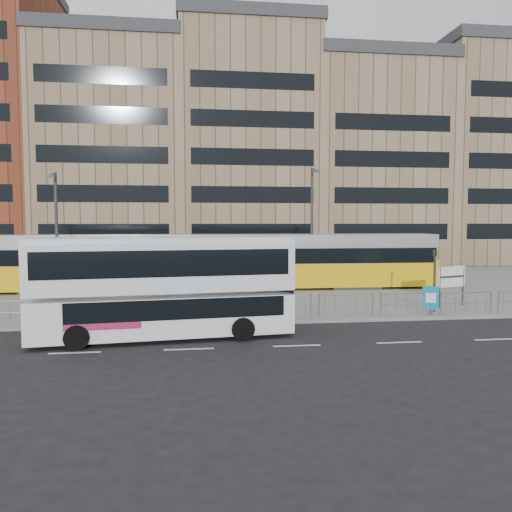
{
  "coord_description": "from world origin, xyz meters",
  "views": [
    {
      "loc": [
        -1.82,
        -21.99,
        4.64
      ],
      "look_at": [
        1.73,
        6.0,
        2.67
      ],
      "focal_mm": 35.0,
      "sensor_mm": 36.0,
      "label": 1
    }
  ],
  "objects": [
    {
      "name": "pedestrian",
      "position": [
        -7.56,
        6.7,
        0.93
      ],
      "size": [
        0.53,
        0.66,
        1.56
      ],
      "primitive_type": "imported",
      "rotation": [
        0.0,
        0.0,
        1.25
      ],
      "color": "black",
      "rests_on": "plaza"
    },
    {
      "name": "plaza",
      "position": [
        0.0,
        12.0,
        0.07
      ],
      "size": [
        64.0,
        24.0,
        0.15
      ],
      "primitive_type": "cube",
      "color": "slate",
      "rests_on": "ground"
    },
    {
      "name": "lamp_post_east",
      "position": [
        5.99,
        10.23,
        4.52
      ],
      "size": [
        0.45,
        1.04,
        8.0
      ],
      "color": "#2D2D30",
      "rests_on": "plaza"
    },
    {
      "name": "tram",
      "position": [
        -0.97,
        10.94,
        1.97
      ],
      "size": [
        30.82,
        3.63,
        3.63
      ],
      "rotation": [
        0.0,
        0.0,
        -0.02
      ],
      "color": "#E3B60C",
      "rests_on": "plaza"
    },
    {
      "name": "lamp_post_west",
      "position": [
        -9.51,
        7.52,
        4.15
      ],
      "size": [
        0.45,
        1.04,
        7.26
      ],
      "color": "#2D2D30",
      "rests_on": "plaza"
    },
    {
      "name": "station_sign",
      "position": [
        11.73,
        2.69,
        1.62
      ],
      "size": [
        1.78,
        0.63,
        2.13
      ],
      "rotation": [
        0.0,
        0.0,
        0.31
      ],
      "color": "#2D2D30",
      "rests_on": "plaza"
    },
    {
      "name": "ground",
      "position": [
        0.0,
        0.0,
        0.0
      ],
      "size": [
        120.0,
        120.0,
        0.0
      ],
      "primitive_type": "plane",
      "color": "black",
      "rests_on": "ground"
    },
    {
      "name": "ad_panel",
      "position": [
        9.44,
        0.4,
        0.96
      ],
      "size": [
        0.7,
        0.36,
        1.39
      ],
      "rotation": [
        0.0,
        0.0,
        -0.43
      ],
      "color": "#2D2D30",
      "rests_on": "plaza"
    },
    {
      "name": "pedestrian_barrier",
      "position": [
        2.0,
        0.5,
        0.98
      ],
      "size": [
        32.07,
        0.07,
        1.1
      ],
      "color": "gray",
      "rests_on": "plaza"
    },
    {
      "name": "building_row",
      "position": [
        1.55,
        34.27,
        12.91
      ],
      "size": [
        70.4,
        18.4,
        31.2
      ],
      "color": "brown",
      "rests_on": "ground"
    },
    {
      "name": "kerb",
      "position": [
        0.0,
        0.05,
        0.07
      ],
      "size": [
        64.0,
        0.25,
        0.17
      ],
      "primitive_type": "cube",
      "color": "gray",
      "rests_on": "ground"
    },
    {
      "name": "double_decker_bus",
      "position": [
        -2.96,
        -2.11,
        2.18
      ],
      "size": [
        10.26,
        3.39,
        4.03
      ],
      "rotation": [
        0.0,
        0.0,
        0.11
      ],
      "color": "white",
      "rests_on": "ground"
    },
    {
      "name": "road_markings",
      "position": [
        1.0,
        -4.0,
        0.01
      ],
      "size": [
        62.0,
        0.12,
        0.01
      ],
      "primitive_type": "cube",
      "color": "white",
      "rests_on": "ground"
    },
    {
      "name": "traffic_light_west",
      "position": [
        -3.57,
        0.5,
        2.12
      ],
      "size": [
        0.17,
        0.2,
        3.1
      ],
      "rotation": [
        0.0,
        0.0,
        0.01
      ],
      "color": "#2D2D30",
      "rests_on": "plaza"
    },
    {
      "name": "traffic_light_east",
      "position": [
        10.06,
        1.27,
        2.12
      ],
      "size": [
        0.17,
        0.2,
        3.1
      ],
      "rotation": [
        0.0,
        0.0,
        -0.03
      ],
      "color": "#2D2D30",
      "rests_on": "plaza"
    }
  ]
}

